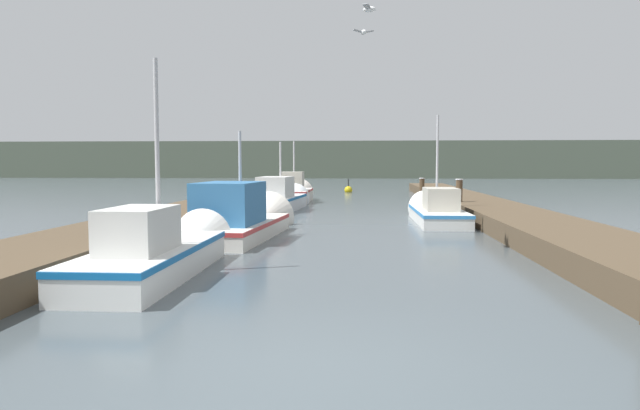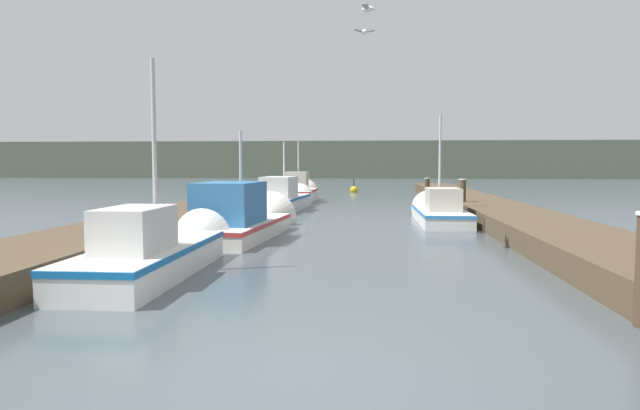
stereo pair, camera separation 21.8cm
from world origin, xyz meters
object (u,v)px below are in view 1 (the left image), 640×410
Objects in this scene: fishing_boat_0 at (163,250)px; fishing_boat_1 at (244,219)px; fishing_boat_3 at (282,198)px; channel_buoy at (348,190)px; fishing_boat_4 at (295,193)px; mooring_piling_0 at (459,197)px; fishing_boat_2 at (435,211)px; mooring_piling_1 at (422,188)px; seagull_lead at (363,32)px; seagull_1 at (369,9)px.

fishing_boat_0 is 0.91× the size of fishing_boat_1.
fishing_boat_3 is at bearing 95.73° from fishing_boat_1.
fishing_boat_4 is at bearing -105.62° from channel_buoy.
fishing_boat_0 is at bearing -122.18° from mooring_piling_0.
fishing_boat_0 reaches higher than mooring_piling_0.
fishing_boat_2 is 11.13m from fishing_boat_4.
fishing_boat_4 is at bearing 95.48° from fishing_boat_1.
channel_buoy is at bearing 128.27° from mooring_piling_1.
fishing_boat_3 is at bearing 142.43° from fishing_boat_2.
mooring_piling_1 is at bearing 85.57° from fishing_boat_2.
seagull_lead is (0.88, -22.93, 5.24)m from channel_buoy.
fishing_boat_4 reaches higher than mooring_piling_1.
mooring_piling_1 is at bearing 73.71° from fishing_boat_1.
fishing_boat_0 is at bearing -86.57° from fishing_boat_3.
fishing_boat_1 reaches higher than mooring_piling_1.
channel_buoy is 1.85× the size of seagull_1.
seagull_lead is (3.44, -13.77, 4.94)m from fishing_boat_4.
fishing_boat_2 is 7.40m from fishing_boat_3.
fishing_boat_1 is 18.65m from mooring_piling_1.
fishing_boat_0 reaches higher than fishing_boat_3.
fishing_boat_2 is 13.15m from mooring_piling_1.
mooring_piling_1 is (6.66, 17.42, 0.12)m from fishing_boat_1.
fishing_boat_4 is (-0.03, 4.94, -0.01)m from fishing_boat_3.
mooring_piling_1 is (6.86, 3.71, 0.11)m from fishing_boat_4.
fishing_boat_3 is 11.02m from mooring_piling_1.
seagull_lead is 1.00× the size of seagull_1.
fishing_boat_0 reaches higher than channel_buoy.
fishing_boat_2 is at bearing -32.74° from fishing_boat_3.
seagull_lead is at bearing -120.16° from fishing_boat_2.
fishing_boat_4 is at bearing 31.08° from seagull_1.
mooring_piling_0 is 1.33× the size of channel_buoy.
fishing_boat_1 is 5.87× the size of channel_buoy.
fishing_boat_2 is at bearing 0.33° from seagull_1.
seagull_1 reaches higher than mooring_piling_1.
fishing_boat_3 is 5.77× the size of channel_buoy.
fishing_boat_1 is 13.72m from fishing_boat_4.
fishing_boat_0 reaches higher than fishing_boat_4.
fishing_boat_3 is at bearing 35.85° from seagull_1.
mooring_piling_1 is (0.93, 13.12, 0.22)m from fishing_boat_2.
seagull_1 is (3.55, -16.49, 4.81)m from fishing_boat_4.
fishing_boat_1 is at bearing 160.07° from seagull_lead.
fishing_boat_3 is (-5.90, 4.48, 0.11)m from fishing_boat_2.
fishing_boat_3 is at bearing 88.90° from fishing_boat_0.
mooring_piling_0 reaches higher than mooring_piling_1.
fishing_boat_3 is 4.32× the size of mooring_piling_0.
fishing_boat_2 is 0.95× the size of fishing_boat_3.
mooring_piling_1 is at bearing 91.13° from mooring_piling_0.
seagull_1 is (0.11, -2.72, -0.13)m from seagull_lead.
mooring_piling_1 is at bearing -51.73° from channel_buoy.
fishing_boat_0 is 13.96m from fishing_boat_3.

